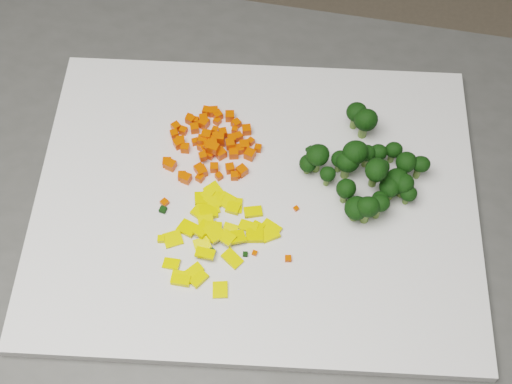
# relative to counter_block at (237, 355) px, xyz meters

# --- Properties ---
(counter_block) EXTENTS (0.94, 0.68, 0.90)m
(counter_block) POSITION_rel_counter_block_xyz_m (0.00, 0.00, 0.00)
(counter_block) COLOR #40403E
(counter_block) RESTS_ON ground
(cutting_board) EXTENTS (0.50, 0.41, 0.01)m
(cutting_board) POSITION_rel_counter_block_xyz_m (0.03, 0.03, 0.46)
(cutting_board) COLOR silver
(cutting_board) RESTS_ON counter_block
(carrot_pile) EXTENTS (0.10, 0.10, 0.03)m
(carrot_pile) POSITION_rel_counter_block_xyz_m (-0.03, 0.08, 0.48)
(carrot_pile) COLOR #E03402
(carrot_pile) RESTS_ON cutting_board
(pepper_pile) EXTENTS (0.12, 0.12, 0.02)m
(pepper_pile) POSITION_rel_counter_block_xyz_m (-0.00, -0.03, 0.47)
(pepper_pile) COLOR #DEBD0B
(pepper_pile) RESTS_ON cutting_board
(broccoli_pile) EXTENTS (0.12, 0.12, 0.06)m
(broccoli_pile) POSITION_rel_counter_block_xyz_m (0.13, 0.07, 0.49)
(broccoli_pile) COLOR black
(broccoli_pile) RESTS_ON cutting_board
(carrot_cube_0) EXTENTS (0.01, 0.01, 0.01)m
(carrot_cube_0) POSITION_rel_counter_block_xyz_m (-0.03, 0.08, 0.47)
(carrot_cube_0) COLOR #E03402
(carrot_cube_0) RESTS_ON carrot_pile
(carrot_cube_1) EXTENTS (0.01, 0.01, 0.01)m
(carrot_cube_1) POSITION_rel_counter_block_xyz_m (0.00, 0.08, 0.47)
(carrot_cube_1) COLOR #E03402
(carrot_cube_1) RESTS_ON carrot_pile
(carrot_cube_2) EXTENTS (0.01, 0.01, 0.01)m
(carrot_cube_2) POSITION_rel_counter_block_xyz_m (-0.00, 0.10, 0.47)
(carrot_cube_2) COLOR #E03402
(carrot_cube_2) RESTS_ON carrot_pile
(carrot_cube_3) EXTENTS (0.01, 0.01, 0.01)m
(carrot_cube_3) POSITION_rel_counter_block_xyz_m (0.01, 0.09, 0.47)
(carrot_cube_3) COLOR #E03402
(carrot_cube_3) RESTS_ON carrot_pile
(carrot_cube_4) EXTENTS (0.01, 0.01, 0.01)m
(carrot_cube_4) POSITION_rel_counter_block_xyz_m (-0.02, 0.04, 0.47)
(carrot_cube_4) COLOR #E03402
(carrot_cube_4) RESTS_ON carrot_pile
(carrot_cube_5) EXTENTS (0.01, 0.01, 0.01)m
(carrot_cube_5) POSITION_rel_counter_block_xyz_m (-0.04, 0.13, 0.47)
(carrot_cube_5) COLOR #E03402
(carrot_cube_5) RESTS_ON carrot_pile
(carrot_cube_6) EXTENTS (0.01, 0.01, 0.01)m
(carrot_cube_6) POSITION_rel_counter_block_xyz_m (-0.06, 0.07, 0.47)
(carrot_cube_6) COLOR #E03402
(carrot_cube_6) RESTS_ON carrot_pile
(carrot_cube_7) EXTENTS (0.01, 0.01, 0.01)m
(carrot_cube_7) POSITION_rel_counter_block_xyz_m (0.00, 0.05, 0.47)
(carrot_cube_7) COLOR #E03402
(carrot_cube_7) RESTS_ON carrot_pile
(carrot_cube_8) EXTENTS (0.01, 0.01, 0.01)m
(carrot_cube_8) POSITION_rel_counter_block_xyz_m (-0.04, 0.13, 0.47)
(carrot_cube_8) COLOR #E03402
(carrot_cube_8) RESTS_ON carrot_pile
(carrot_cube_9) EXTENTS (0.01, 0.01, 0.01)m
(carrot_cube_9) POSITION_rel_counter_block_xyz_m (0.01, 0.08, 0.47)
(carrot_cube_9) COLOR #E03402
(carrot_cube_9) RESTS_ON carrot_pile
(carrot_cube_10) EXTENTS (0.01, 0.01, 0.01)m
(carrot_cube_10) POSITION_rel_counter_block_xyz_m (-0.03, 0.08, 0.48)
(carrot_cube_10) COLOR #E03402
(carrot_cube_10) RESTS_ON carrot_pile
(carrot_cube_11) EXTENTS (0.01, 0.01, 0.01)m
(carrot_cube_11) POSITION_rel_counter_block_xyz_m (-0.04, 0.05, 0.47)
(carrot_cube_11) COLOR #E03402
(carrot_cube_11) RESTS_ON carrot_pile
(carrot_cube_12) EXTENTS (0.01, 0.01, 0.01)m
(carrot_cube_12) POSITION_rel_counter_block_xyz_m (-0.07, 0.09, 0.47)
(carrot_cube_12) COLOR #E03402
(carrot_cube_12) RESTS_ON carrot_pile
(carrot_cube_13) EXTENTS (0.01, 0.01, 0.01)m
(carrot_cube_13) POSITION_rel_counter_block_xyz_m (-0.01, 0.11, 0.47)
(carrot_cube_13) COLOR #E03402
(carrot_cube_13) RESTS_ON carrot_pile
(carrot_cube_14) EXTENTS (0.01, 0.01, 0.01)m
(carrot_cube_14) POSITION_rel_counter_block_xyz_m (-0.03, 0.07, 0.47)
(carrot_cube_14) COLOR #E03402
(carrot_cube_14) RESTS_ON carrot_pile
(carrot_cube_15) EXTENTS (0.01, 0.01, 0.01)m
(carrot_cube_15) POSITION_rel_counter_block_xyz_m (-0.05, 0.04, 0.47)
(carrot_cube_15) COLOR #E03402
(carrot_cube_15) RESTS_ON carrot_pile
(carrot_cube_16) EXTENTS (0.01, 0.01, 0.01)m
(carrot_cube_16) POSITION_rel_counter_block_xyz_m (-0.03, 0.08, 0.47)
(carrot_cube_16) COLOR #E03402
(carrot_cube_16) RESTS_ON carrot_pile
(carrot_cube_17) EXTENTS (0.01, 0.01, 0.01)m
(carrot_cube_17) POSITION_rel_counter_block_xyz_m (-0.03, 0.12, 0.47)
(carrot_cube_17) COLOR #E03402
(carrot_cube_17) RESTS_ON carrot_pile
(carrot_cube_18) EXTENTS (0.01, 0.01, 0.01)m
(carrot_cube_18) POSITION_rel_counter_block_xyz_m (-0.03, 0.09, 0.48)
(carrot_cube_18) COLOR #E03402
(carrot_cube_18) RESTS_ON carrot_pile
(carrot_cube_19) EXTENTS (0.01, 0.01, 0.01)m
(carrot_cube_19) POSITION_rel_counter_block_xyz_m (-0.03, 0.10, 0.47)
(carrot_cube_19) COLOR #E03402
(carrot_cube_19) RESTS_ON carrot_pile
(carrot_cube_20) EXTENTS (0.01, 0.01, 0.01)m
(carrot_cube_20) POSITION_rel_counter_block_xyz_m (-0.07, 0.08, 0.47)
(carrot_cube_20) COLOR #E03402
(carrot_cube_20) RESTS_ON carrot_pile
(carrot_cube_21) EXTENTS (0.01, 0.01, 0.01)m
(carrot_cube_21) POSITION_rel_counter_block_xyz_m (-0.05, 0.11, 0.47)
(carrot_cube_21) COLOR #E03402
(carrot_cube_21) RESTS_ON carrot_pile
(carrot_cube_22) EXTENTS (0.01, 0.01, 0.01)m
(carrot_cube_22) POSITION_rel_counter_block_xyz_m (-0.07, 0.10, 0.47)
(carrot_cube_22) COLOR #E03402
(carrot_cube_22) RESTS_ON carrot_pile
(carrot_cube_23) EXTENTS (0.01, 0.01, 0.01)m
(carrot_cube_23) POSITION_rel_counter_block_xyz_m (-0.04, 0.11, 0.47)
(carrot_cube_23) COLOR #E03402
(carrot_cube_23) RESTS_ON carrot_pile
(carrot_cube_24) EXTENTS (0.01, 0.01, 0.01)m
(carrot_cube_24) POSITION_rel_counter_block_xyz_m (-0.03, 0.08, 0.47)
(carrot_cube_24) COLOR #E03402
(carrot_cube_24) RESTS_ON carrot_pile
(carrot_cube_25) EXTENTS (0.01, 0.01, 0.01)m
(carrot_cube_25) POSITION_rel_counter_block_xyz_m (-0.05, 0.12, 0.47)
(carrot_cube_25) COLOR #E03402
(carrot_cube_25) RESTS_ON carrot_pile
(carrot_cube_26) EXTENTS (0.01, 0.01, 0.01)m
(carrot_cube_26) POSITION_rel_counter_block_xyz_m (-0.02, 0.09, 0.48)
(carrot_cube_26) COLOR #E03402
(carrot_cube_26) RESTS_ON carrot_pile
(carrot_cube_27) EXTENTS (0.01, 0.01, 0.01)m
(carrot_cube_27) POSITION_rel_counter_block_xyz_m (-0.01, 0.11, 0.47)
(carrot_cube_27) COLOR #E03402
(carrot_cube_27) RESTS_ON carrot_pile
(carrot_cube_28) EXTENTS (0.01, 0.01, 0.01)m
(carrot_cube_28) POSITION_rel_counter_block_xyz_m (-0.03, 0.12, 0.47)
(carrot_cube_28) COLOR #E03402
(carrot_cube_28) RESTS_ON carrot_pile
(carrot_cube_29) EXTENTS (0.01, 0.01, 0.01)m
(carrot_cube_29) POSITION_rel_counter_block_xyz_m (-0.05, 0.10, 0.47)
(carrot_cube_29) COLOR #E03402
(carrot_cube_29) RESTS_ON carrot_pile
(carrot_cube_30) EXTENTS (0.01, 0.01, 0.01)m
(carrot_cube_30) POSITION_rel_counter_block_xyz_m (-0.07, 0.08, 0.47)
(carrot_cube_30) COLOR #E03402
(carrot_cube_30) RESTS_ON carrot_pile
(carrot_cube_31) EXTENTS (0.01, 0.01, 0.01)m
(carrot_cube_31) POSITION_rel_counter_block_xyz_m (-0.03, 0.08, 0.47)
(carrot_cube_31) COLOR #E03402
(carrot_cube_31) RESTS_ON carrot_pile
(carrot_cube_32) EXTENTS (0.01, 0.01, 0.01)m
(carrot_cube_32) POSITION_rel_counter_block_xyz_m (-0.06, 0.11, 0.47)
(carrot_cube_32) COLOR #E03402
(carrot_cube_32) RESTS_ON carrot_pile
(carrot_cube_33) EXTENTS (0.01, 0.01, 0.01)m
(carrot_cube_33) POSITION_rel_counter_block_xyz_m (-0.02, 0.09, 0.47)
(carrot_cube_33) COLOR #E03402
(carrot_cube_33) RESTS_ON carrot_pile
(carrot_cube_34) EXTENTS (0.01, 0.01, 0.01)m
(carrot_cube_34) POSITION_rel_counter_block_xyz_m (-0.02, 0.12, 0.47)
(carrot_cube_34) COLOR #E03402
(carrot_cube_34) RESTS_ON carrot_pile
(carrot_cube_35) EXTENTS (0.01, 0.01, 0.01)m
(carrot_cube_35) POSITION_rel_counter_block_xyz_m (-0.07, 0.05, 0.47)
(carrot_cube_35) COLOR #E03402
(carrot_cube_35) RESTS_ON carrot_pile
(carrot_cube_36) EXTENTS (0.01, 0.01, 0.01)m
(carrot_cube_36) POSITION_rel_counter_block_xyz_m (-0.05, 0.04, 0.47)
(carrot_cube_36) COLOR #E03402
(carrot_cube_36) RESTS_ON carrot_pile
(carrot_cube_37) EXTENTS (0.01, 0.01, 0.01)m
(carrot_cube_37) POSITION_rel_counter_block_xyz_m (-0.03, 0.08, 0.48)
(carrot_cube_37) COLOR #E03402
(carrot_cube_37) RESTS_ON carrot_pile
(carrot_cube_38) EXTENTS (0.01, 0.01, 0.01)m
(carrot_cube_38) POSITION_rel_counter_block_xyz_m (-0.03, 0.08, 0.47)
(carrot_cube_38) COLOR #E03402
(carrot_cube_38) RESTS_ON carrot_pile
(carrot_cube_39) EXTENTS (0.01, 0.01, 0.01)m
(carrot_cube_39) POSITION_rel_counter_block_xyz_m (-0.04, 0.08, 0.48)
(carrot_cube_39) COLOR #E03402
(carrot_cube_39) RESTS_ON carrot_pile
(carrot_cube_40) EXTENTS (0.01, 0.01, 0.01)m
(carrot_cube_40) POSITION_rel_counter_block_xyz_m (-0.04, 0.08, 0.47)
(carrot_cube_40) COLOR #E03402
(carrot_cube_40) RESTS_ON carrot_pile
(carrot_cube_41) EXTENTS (0.01, 0.01, 0.01)m
(carrot_cube_41) POSITION_rel_counter_block_xyz_m (-0.04, 0.06, 0.47)
(carrot_cube_41) COLOR #E03402
(carrot_cube_41) RESTS_ON carrot_pile
(carrot_cube_42) EXTENTS (0.01, 0.01, 0.01)m
(carrot_cube_42) POSITION_rel_counter_block_xyz_m (-0.06, 0.12, 0.47)
(carrot_cube_42) COLOR #E03402
(carrot_cube_42) RESTS_ON carrot_pile
(carrot_cube_43) EXTENTS (0.01, 0.01, 0.01)m
(carrot_cube_43) POSITION_rel_counter_block_xyz_m (-0.01, 0.05, 0.47)
(carrot_cube_43) COLOR #E03402
(carrot_cube_43) RESTS_ON carrot_pile
(carrot_cube_44) EXTENTS (0.01, 0.01, 0.01)m
(carrot_cube_44) POSITION_rel_counter_block_xyz_m (-0.00, 0.07, 0.47)
(carrot_cube_44) COLOR #E03402
(carrot_cube_44) RESTS_ON carrot_pile
(carrot_cube_45) EXTENTS (0.01, 0.01, 0.01)m
(carrot_cube_45) POSITION_rel_counter_block_xyz_m (-0.01, 0.08, 0.47)
(carrot_cube_45) COLOR #E03402
(carrot_cube_45) RESTS_ON carrot_pile
(carrot_cube_46) EXTENTS (0.01, 0.01, 0.01)m
(carrot_cube_46) POSITION_rel_counter_block_xyz_m (-0.03, 0.09, 0.47)
(carrot_cube_46) COLOR #E03402
(carrot_cube_46) RESTS_ON carrot_pile
(carrot_cube_47) EXTENTS (0.01, 0.01, 0.01)m
(carrot_cube_47) POSITION_rel_counter_block_xyz_m (-0.04, 0.08, 0.47)
(carrot_cube_47) COLOR #E03402
(carrot_cube_47) RESTS_ON carrot_pile
(carrot_cube_48) EXTENTS (0.01, 0.01, 0.01)m
(carrot_cube_48) POSITION_rel_counter_block_xyz_m (0.01, 0.09, 0.47)
(carrot_cube_48) COLOR #E03402
(carrot_cube_48) RESTS_ON carrot_pile
(carrot_cube_49) EXTENTS (0.01, 0.01, 0.01)m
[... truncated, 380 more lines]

